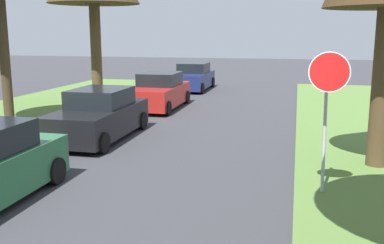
{
  "coord_description": "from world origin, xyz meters",
  "views": [
    {
      "loc": [
        3.56,
        0.22,
        3.29
      ],
      "look_at": [
        1.38,
        9.42,
        1.4
      ],
      "focal_mm": 41.62,
      "sensor_mm": 36.0,
      "label": 1
    }
  ],
  "objects_px": {
    "stop_sign_far": "(328,92)",
    "parked_sedan_black": "(99,116)",
    "parked_sedan_red": "(159,92)",
    "parked_sedan_navy": "(193,78)"
  },
  "relations": [
    {
      "from": "parked_sedan_red",
      "to": "parked_sedan_navy",
      "type": "height_order",
      "value": "same"
    },
    {
      "from": "parked_sedan_red",
      "to": "parked_sedan_navy",
      "type": "distance_m",
      "value": 6.77
    },
    {
      "from": "parked_sedan_black",
      "to": "parked_sedan_red",
      "type": "xyz_separation_m",
      "value": [
        0.1,
        6.0,
        0.0
      ]
    },
    {
      "from": "parked_sedan_navy",
      "to": "parked_sedan_black",
      "type": "bearing_deg",
      "value": -90.32
    },
    {
      "from": "stop_sign_far",
      "to": "parked_sedan_red",
      "type": "bearing_deg",
      "value": 124.34
    },
    {
      "from": "stop_sign_far",
      "to": "parked_sedan_black",
      "type": "distance_m",
      "value": 7.71
    },
    {
      "from": "stop_sign_far",
      "to": "parked_sedan_red",
      "type": "relative_size",
      "value": 0.66
    },
    {
      "from": "stop_sign_far",
      "to": "parked_sedan_red",
      "type": "xyz_separation_m",
      "value": [
        -6.56,
        9.6,
        -1.42
      ]
    },
    {
      "from": "stop_sign_far",
      "to": "parked_sedan_black",
      "type": "height_order",
      "value": "stop_sign_far"
    },
    {
      "from": "stop_sign_far",
      "to": "parked_sedan_black",
      "type": "relative_size",
      "value": 0.66
    }
  ]
}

